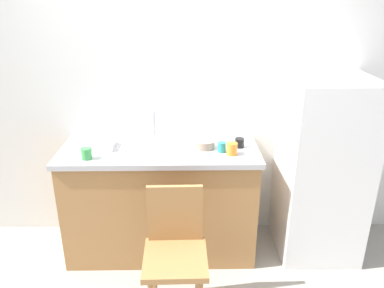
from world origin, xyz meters
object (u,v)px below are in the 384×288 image
dish_tray (96,145)px  cup_green (87,154)px  chair (175,249)px  refrigerator (322,169)px  terracotta_bowl (205,144)px  cup_black (239,143)px  cup_orange (232,149)px  cup_teal (222,147)px

dish_tray → cup_green: size_ratio=3.42×
chair → cup_green: 0.93m
refrigerator → terracotta_bowl: 0.95m
refrigerator → dish_tray: refrigerator is taller
chair → cup_black: cup_black is taller
refrigerator → terracotta_bowl: bearing=179.8°
terracotta_bowl → cup_green: cup_green is taller
cup_black → dish_tray: bearing=179.6°
chair → terracotta_bowl: 0.85m
dish_tray → cup_black: bearing=-0.4°
cup_orange → cup_black: cup_orange is taller
refrigerator → cup_teal: bearing=-174.8°
cup_green → refrigerator: bearing=6.0°
cup_orange → cup_green: bearing=-176.6°
terracotta_bowl → cup_black: cup_black is taller
cup_teal → chair: bearing=-119.1°
chair → cup_green: size_ratio=10.86×
refrigerator → cup_orange: refrigerator is taller
terracotta_bowl → cup_black: size_ratio=2.02×
terracotta_bowl → cup_teal: (0.12, -0.08, 0.01)m
chair → refrigerator: bearing=29.9°
chair → dish_tray: 1.04m
cup_green → cup_black: (1.12, 0.20, -0.00)m
chair → terracotta_bowl: terracotta_bowl is taller
refrigerator → cup_green: bearing=-174.0°
dish_tray → cup_black: cup_black is taller
cup_green → terracotta_bowl: bearing=12.5°
cup_teal → refrigerator: bearing=5.2°
chair → cup_orange: cup_orange is taller
refrigerator → cup_orange: (-0.73, -0.12, 0.23)m
refrigerator → cup_black: size_ratio=19.88×
refrigerator → chair: refrigerator is taller
cup_teal → terracotta_bowl: bearing=147.9°
cup_orange → cup_black: size_ratio=1.23×
dish_tray → cup_green: (-0.02, -0.21, 0.02)m
chair → cup_orange: 0.83m
cup_teal → cup_green: bearing=-173.4°
refrigerator → cup_teal: size_ratio=19.30×
cup_black → cup_orange: bearing=-118.2°
refrigerator → cup_black: bearing=178.7°
dish_tray → cup_orange: cup_orange is taller
chair → cup_green: bearing=141.2°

